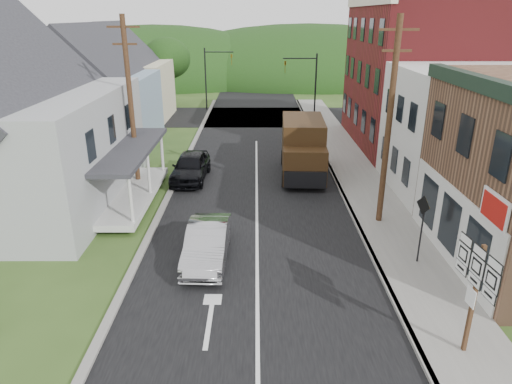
{
  "coord_description": "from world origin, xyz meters",
  "views": [
    {
      "loc": [
        -0.06,
        -15.55,
        8.92
      ],
      "look_at": [
        -0.04,
        1.76,
        2.2
      ],
      "focal_mm": 32.0,
      "sensor_mm": 36.0,
      "label": 1
    }
  ],
  "objects_px": {
    "silver_sedan": "(207,244)",
    "route_sign_cluster": "(475,284)",
    "delivery_van": "(303,148)",
    "warning_sign": "(422,220)",
    "dark_sedan": "(191,167)"
  },
  "relations": [
    {
      "from": "silver_sedan",
      "to": "route_sign_cluster",
      "type": "bearing_deg",
      "value": -33.45
    },
    {
      "from": "delivery_van",
      "to": "route_sign_cluster",
      "type": "xyz_separation_m",
      "value": [
        3.03,
        -15.44,
        0.63
      ]
    },
    {
      "from": "warning_sign",
      "to": "route_sign_cluster",
      "type": "bearing_deg",
      "value": -112.87
    },
    {
      "from": "dark_sedan",
      "to": "delivery_van",
      "type": "bearing_deg",
      "value": 9.91
    },
    {
      "from": "silver_sedan",
      "to": "delivery_van",
      "type": "height_order",
      "value": "delivery_van"
    },
    {
      "from": "silver_sedan",
      "to": "warning_sign",
      "type": "distance_m",
      "value": 8.1
    },
    {
      "from": "silver_sedan",
      "to": "dark_sedan",
      "type": "relative_size",
      "value": 0.95
    },
    {
      "from": "dark_sedan",
      "to": "warning_sign",
      "type": "xyz_separation_m",
      "value": [
        9.89,
        -9.68,
        1.08
      ]
    },
    {
      "from": "route_sign_cluster",
      "to": "silver_sedan",
      "type": "bearing_deg",
      "value": 139.54
    },
    {
      "from": "silver_sedan",
      "to": "dark_sedan",
      "type": "height_order",
      "value": "dark_sedan"
    },
    {
      "from": "delivery_van",
      "to": "warning_sign",
      "type": "distance_m",
      "value": 11.02
    },
    {
      "from": "silver_sedan",
      "to": "dark_sedan",
      "type": "xyz_separation_m",
      "value": [
        -1.88,
        9.34,
        0.06
      ]
    },
    {
      "from": "dark_sedan",
      "to": "warning_sign",
      "type": "height_order",
      "value": "warning_sign"
    },
    {
      "from": "silver_sedan",
      "to": "route_sign_cluster",
      "type": "height_order",
      "value": "route_sign_cluster"
    },
    {
      "from": "route_sign_cluster",
      "to": "warning_sign",
      "type": "bearing_deg",
      "value": 80.12
    }
  ]
}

